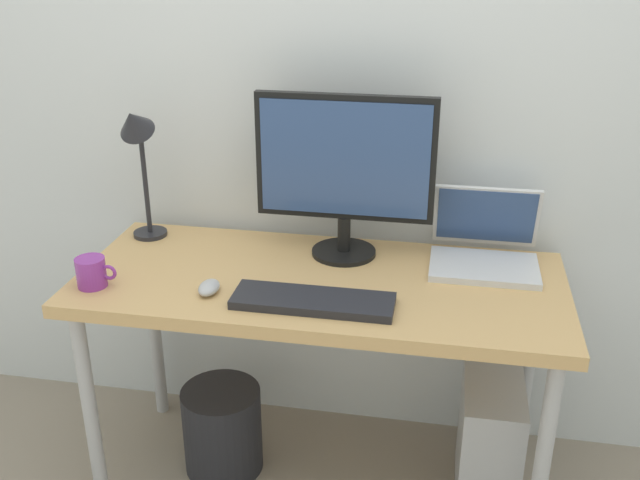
% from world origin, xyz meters
% --- Properties ---
extents(ground_plane, '(6.00, 6.00, 0.00)m').
position_xyz_m(ground_plane, '(0.00, 0.00, 0.00)').
color(ground_plane, gray).
extents(back_wall, '(4.40, 0.04, 2.60)m').
position_xyz_m(back_wall, '(0.00, 0.37, 1.30)').
color(back_wall, silver).
rests_on(back_wall, ground_plane).
extents(desk, '(1.42, 0.61, 0.74)m').
position_xyz_m(desk, '(0.00, 0.00, 0.67)').
color(desk, tan).
rests_on(desk, ground_plane).
extents(monitor, '(0.54, 0.20, 0.50)m').
position_xyz_m(monitor, '(0.04, 0.17, 1.02)').
color(monitor, black).
rests_on(monitor, desk).
extents(laptop, '(0.32, 0.28, 0.22)m').
position_xyz_m(laptop, '(0.47, 0.19, 0.80)').
color(laptop, silver).
rests_on(laptop, desk).
extents(desk_lamp, '(0.11, 0.16, 0.46)m').
position_xyz_m(desk_lamp, '(-0.61, 0.18, 1.06)').
color(desk_lamp, '#232328').
rests_on(desk_lamp, desk).
extents(keyboard, '(0.44, 0.14, 0.02)m').
position_xyz_m(keyboard, '(0.01, -0.17, 0.75)').
color(keyboard, '#232328').
rests_on(keyboard, desk).
extents(mouse, '(0.06, 0.09, 0.03)m').
position_xyz_m(mouse, '(-0.29, -0.15, 0.76)').
color(mouse, '#B2B2B7').
rests_on(mouse, desk).
extents(coffee_mug, '(0.12, 0.08, 0.09)m').
position_xyz_m(coffee_mug, '(-0.63, -0.17, 0.78)').
color(coffee_mug, purple).
rests_on(coffee_mug, desk).
extents(computer_tower, '(0.18, 0.36, 0.42)m').
position_xyz_m(computer_tower, '(0.53, 0.02, 0.21)').
color(computer_tower, '#B2B2B7').
rests_on(computer_tower, ground_plane).
extents(wastebasket, '(0.26, 0.26, 0.30)m').
position_xyz_m(wastebasket, '(-0.33, -0.01, 0.15)').
color(wastebasket, '#232328').
rests_on(wastebasket, ground_plane).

